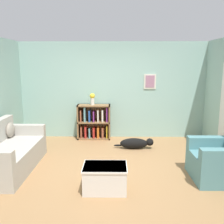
{
  "coord_description": "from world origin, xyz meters",
  "views": [
    {
      "loc": [
        0.06,
        -4.57,
        2.0
      ],
      "look_at": [
        0.0,
        0.4,
        1.05
      ],
      "focal_mm": 40.0,
      "sensor_mm": 36.0,
      "label": 1
    }
  ],
  "objects_px": {
    "bookshelf": "(94,123)",
    "dog": "(136,143)",
    "coffee_table": "(105,177)",
    "recliner_chair": "(221,160)",
    "couch": "(7,154)",
    "vase": "(92,98)"
  },
  "relations": [
    {
      "from": "coffee_table",
      "to": "vase",
      "type": "distance_m",
      "value": 3.02
    },
    {
      "from": "couch",
      "to": "recliner_chair",
      "type": "xyz_separation_m",
      "value": [
        3.95,
        -0.36,
        0.04
      ]
    },
    {
      "from": "dog",
      "to": "couch",
      "type": "bearing_deg",
      "value": -154.39
    },
    {
      "from": "bookshelf",
      "to": "vase",
      "type": "distance_m",
      "value": 0.67
    },
    {
      "from": "couch",
      "to": "bookshelf",
      "type": "height_order",
      "value": "bookshelf"
    },
    {
      "from": "bookshelf",
      "to": "dog",
      "type": "relative_size",
      "value": 0.98
    },
    {
      "from": "couch",
      "to": "bookshelf",
      "type": "relative_size",
      "value": 2.02
    },
    {
      "from": "couch",
      "to": "coffee_table",
      "type": "relative_size",
      "value": 2.7
    },
    {
      "from": "couch",
      "to": "bookshelf",
      "type": "distance_m",
      "value": 2.56
    },
    {
      "from": "bookshelf",
      "to": "dog",
      "type": "bearing_deg",
      "value": -38.06
    },
    {
      "from": "recliner_chair",
      "to": "dog",
      "type": "bearing_deg",
      "value": 130.61
    },
    {
      "from": "coffee_table",
      "to": "dog",
      "type": "relative_size",
      "value": 0.74
    },
    {
      "from": "coffee_table",
      "to": "dog",
      "type": "xyz_separation_m",
      "value": [
        0.66,
        2.02,
        -0.09
      ]
    },
    {
      "from": "bookshelf",
      "to": "dog",
      "type": "height_order",
      "value": "bookshelf"
    },
    {
      "from": "couch",
      "to": "recliner_chair",
      "type": "height_order",
      "value": "recliner_chair"
    },
    {
      "from": "dog",
      "to": "vase",
      "type": "height_order",
      "value": "vase"
    },
    {
      "from": "vase",
      "to": "recliner_chair",
      "type": "bearing_deg",
      "value": -44.37
    },
    {
      "from": "recliner_chair",
      "to": "dog",
      "type": "distance_m",
      "value": 2.12
    },
    {
      "from": "couch",
      "to": "vase",
      "type": "bearing_deg",
      "value": 54.48
    },
    {
      "from": "bookshelf",
      "to": "vase",
      "type": "relative_size",
      "value": 3.02
    },
    {
      "from": "recliner_chair",
      "to": "dog",
      "type": "relative_size",
      "value": 1.04
    },
    {
      "from": "recliner_chair",
      "to": "couch",
      "type": "bearing_deg",
      "value": 174.74
    }
  ]
}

